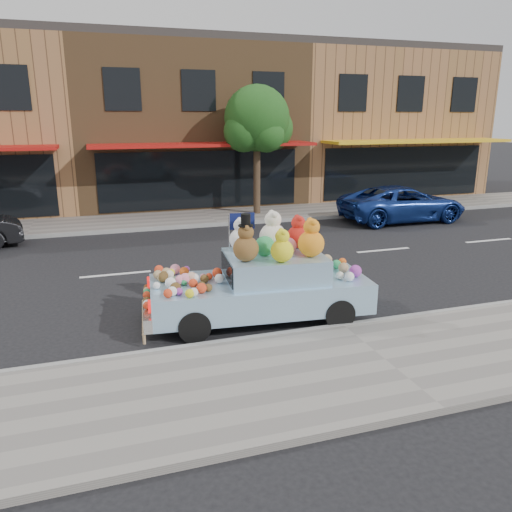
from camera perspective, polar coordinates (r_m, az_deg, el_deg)
name	(u,v)px	position (r m, az deg, el deg)	size (l,w,h in m)	color
ground	(261,261)	(14.22, 0.54, -0.62)	(120.00, 120.00, 0.00)	black
near_sidewalk	(385,362)	(8.69, 14.52, -11.69)	(60.00, 3.00, 0.12)	gray
far_sidewalk	(210,217)	(20.30, -5.29, 4.44)	(60.00, 3.00, 0.12)	gray
near_kerb	(343,327)	(9.86, 9.87, -8.01)	(60.00, 0.12, 0.13)	gray
far_kerb	(219,224)	(18.87, -4.28, 3.62)	(60.00, 0.12, 0.13)	gray
storefront_mid	(183,124)	(25.29, -8.35, 14.72)	(10.00, 9.80, 7.30)	brown
storefront_right	(365,123)	(28.74, 12.38, 14.62)	(10.00, 9.80, 7.30)	#93623D
street_tree	(257,124)	(20.51, 0.13, 14.84)	(3.00, 2.70, 5.22)	#38281C
car_blue	(402,204)	(20.48, 16.40, 5.76)	(2.29, 4.97, 1.38)	navy
art_car	(262,281)	(9.98, 0.65, -2.90)	(4.63, 2.16, 2.26)	black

